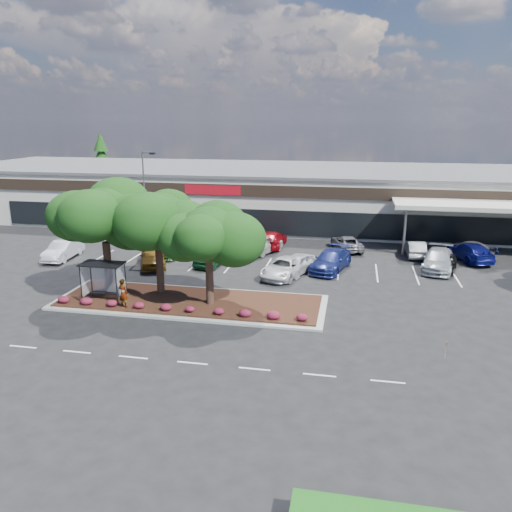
% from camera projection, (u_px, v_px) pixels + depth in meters
% --- Properties ---
extents(ground, '(160.00, 160.00, 0.00)m').
position_uv_depth(ground, '(201.00, 330.00, 29.14)').
color(ground, black).
rests_on(ground, ground).
extents(retail_store, '(80.40, 25.20, 6.25)m').
position_uv_depth(retail_store, '(284.00, 194.00, 60.35)').
color(retail_store, beige).
rests_on(retail_store, ground).
extents(landscape_island, '(18.00, 6.00, 0.26)m').
position_uv_depth(landscape_island, '(190.00, 302.00, 33.26)').
color(landscape_island, '#A2A29D').
rests_on(landscape_island, ground).
extents(lane_markings, '(33.12, 20.06, 0.01)m').
position_uv_depth(lane_markings, '(239.00, 276.00, 39.02)').
color(lane_markings, silver).
rests_on(lane_markings, ground).
extents(shrub_row, '(17.00, 0.80, 0.50)m').
position_uv_depth(shrub_row, '(179.00, 308.00, 31.17)').
color(shrub_row, maroon).
rests_on(shrub_row, landscape_island).
extents(bus_shelter, '(2.75, 1.55, 2.59)m').
position_uv_depth(bus_shelter, '(104.00, 270.00, 32.71)').
color(bus_shelter, black).
rests_on(bus_shelter, landscape_island).
extents(island_tree_west, '(7.20, 7.20, 7.89)m').
position_uv_depth(island_tree_west, '(106.00, 237.00, 33.76)').
color(island_tree_west, '#0E360C').
rests_on(island_tree_west, landscape_island).
extents(island_tree_mid, '(6.60, 6.60, 7.32)m').
position_uv_depth(island_tree_mid, '(158.00, 241.00, 33.85)').
color(island_tree_mid, '#0E360C').
rests_on(island_tree_mid, landscape_island).
extents(island_tree_east, '(5.80, 5.80, 6.50)m').
position_uv_depth(island_tree_east, '(209.00, 255.00, 31.79)').
color(island_tree_east, '#0E360C').
rests_on(island_tree_east, landscape_island).
extents(conifer_north_west, '(4.40, 4.40, 10.00)m').
position_uv_depth(conifer_north_west, '(102.00, 165.00, 76.89)').
color(conifer_north_west, '#0E360C').
rests_on(conifer_north_west, ground).
extents(person_waiting, '(0.79, 0.64, 1.88)m').
position_uv_depth(person_waiting, '(123.00, 293.00, 31.77)').
color(person_waiting, '#594C47').
rests_on(person_waiting, landscape_island).
extents(light_pole, '(1.42, 0.71, 9.22)m').
position_uv_depth(light_pole, '(146.00, 209.00, 44.74)').
color(light_pole, '#A2A29D').
rests_on(light_pole, ground).
extents(survey_stake, '(0.08, 0.14, 0.95)m').
position_uv_depth(survey_stake, '(447.00, 348.00, 25.52)').
color(survey_stake, '#9E8452').
rests_on(survey_stake, ground).
extents(car_0, '(2.07, 5.03, 1.62)m').
position_uv_depth(car_0, '(63.00, 250.00, 43.70)').
color(car_0, silver).
rests_on(car_0, ground).
extents(car_1, '(3.83, 5.43, 1.72)m').
position_uv_depth(car_1, '(153.00, 256.00, 41.58)').
color(car_1, brown).
rests_on(car_1, ground).
extents(car_2, '(3.47, 5.47, 1.48)m').
position_uv_depth(car_2, '(166.00, 247.00, 44.93)').
color(car_2, '#295722').
rests_on(car_2, ground).
extents(car_3, '(2.76, 4.93, 1.58)m').
position_uv_depth(car_3, '(213.00, 256.00, 41.97)').
color(car_3, '#164C27').
rests_on(car_3, ground).
extents(car_4, '(3.27, 4.84, 1.53)m').
position_uv_depth(car_4, '(296.00, 264.00, 39.57)').
color(car_4, silver).
rests_on(car_4, ground).
extents(car_5, '(3.79, 5.72, 1.46)m').
position_uv_depth(car_5, '(284.00, 268.00, 38.80)').
color(car_5, silver).
rests_on(car_5, ground).
extents(car_6, '(3.67, 6.00, 1.62)m').
position_uv_depth(car_6, '(331.00, 260.00, 40.48)').
color(car_6, navy).
rests_on(car_6, ground).
extents(car_7, '(2.60, 4.31, 1.37)m').
position_uv_depth(car_7, '(445.00, 262.00, 40.32)').
color(car_7, black).
rests_on(car_7, ground).
extents(car_8, '(3.45, 6.00, 1.64)m').
position_uv_depth(car_8, '(438.00, 260.00, 40.55)').
color(car_8, '#9DA4A9').
rests_on(car_8, ground).
extents(car_9, '(2.74, 4.86, 1.33)m').
position_uv_depth(car_9, '(151.00, 229.00, 52.55)').
color(car_9, '#B7BDC4').
rests_on(car_9, ground).
extents(car_10, '(3.14, 4.91, 1.33)m').
position_uv_depth(car_10, '(179.00, 241.00, 47.60)').
color(car_10, '#144B17').
rests_on(car_10, ground).
extents(car_11, '(3.12, 6.14, 1.71)m').
position_uv_depth(car_11, '(255.00, 237.00, 48.21)').
color(car_11, maroon).
rests_on(car_11, ground).
extents(car_12, '(3.77, 5.41, 1.71)m').
position_uv_depth(car_12, '(262.00, 244.00, 45.59)').
color(car_12, '#B2B2B2').
rests_on(car_12, ground).
extents(car_13, '(2.43, 5.44, 1.55)m').
position_uv_depth(car_13, '(272.00, 239.00, 47.66)').
color(car_13, maroon).
rests_on(car_13, ground).
extents(car_14, '(3.44, 5.27, 1.35)m').
position_uv_depth(car_14, '(347.00, 243.00, 46.67)').
color(car_14, '#59585F').
rests_on(car_14, ground).
extents(car_15, '(1.50, 4.29, 1.41)m').
position_uv_depth(car_15, '(416.00, 249.00, 44.51)').
color(car_15, '#B2B2B2').
rests_on(car_15, ground).
extents(car_16, '(3.71, 5.80, 1.56)m').
position_uv_depth(car_16, '(470.00, 252.00, 43.18)').
color(car_16, navy).
rests_on(car_16, ground).
extents(car_17, '(3.87, 5.38, 1.45)m').
position_uv_depth(car_17, '(470.00, 249.00, 44.37)').
color(car_17, slate).
rests_on(car_17, ground).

